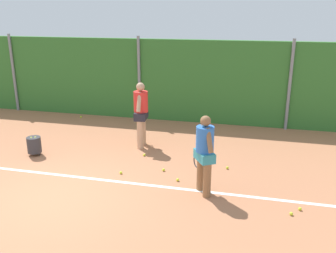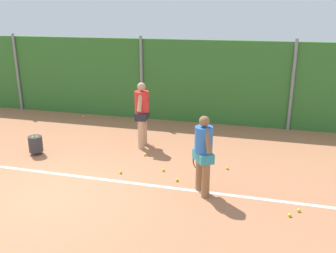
{
  "view_description": "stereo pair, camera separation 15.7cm",
  "coord_description": "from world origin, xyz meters",
  "px_view_note": "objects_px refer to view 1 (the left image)",
  "views": [
    {
      "loc": [
        3.91,
        -5.89,
        3.66
      ],
      "look_at": [
        1.94,
        2.12,
        1.02
      ],
      "focal_mm": 38.94,
      "sensor_mm": 36.0,
      "label": 1
    },
    {
      "loc": [
        4.06,
        -5.85,
        3.66
      ],
      "look_at": [
        1.94,
        2.12,
        1.02
      ],
      "focal_mm": 38.94,
      "sensor_mm": 36.0,
      "label": 2
    }
  ],
  "objects_px": {
    "player_midcourt": "(141,111)",
    "tennis_ball_3": "(144,155)",
    "tennis_ball_1": "(121,173)",
    "player_foreground_near": "(204,151)",
    "tennis_ball_2": "(164,170)",
    "tennis_ball_4": "(291,214)",
    "tennis_ball_6": "(81,117)",
    "tennis_ball_5": "(178,180)",
    "tennis_ball_0": "(227,168)",
    "tennis_ball_7": "(300,209)",
    "ball_hopper": "(34,145)"
  },
  "relations": [
    {
      "from": "ball_hopper",
      "to": "tennis_ball_4",
      "type": "bearing_deg",
      "value": -13.23
    },
    {
      "from": "ball_hopper",
      "to": "tennis_ball_0",
      "type": "relative_size",
      "value": 7.78
    },
    {
      "from": "player_foreground_near",
      "to": "player_midcourt",
      "type": "relative_size",
      "value": 0.93
    },
    {
      "from": "ball_hopper",
      "to": "tennis_ball_7",
      "type": "relative_size",
      "value": 7.78
    },
    {
      "from": "tennis_ball_4",
      "to": "tennis_ball_5",
      "type": "xyz_separation_m",
      "value": [
        -2.37,
        0.89,
        0.0
      ]
    },
    {
      "from": "tennis_ball_0",
      "to": "tennis_ball_1",
      "type": "xyz_separation_m",
      "value": [
        -2.4,
        -0.88,
        0.0
      ]
    },
    {
      "from": "player_midcourt",
      "to": "tennis_ball_2",
      "type": "height_order",
      "value": "player_midcourt"
    },
    {
      "from": "tennis_ball_3",
      "to": "tennis_ball_1",
      "type": "bearing_deg",
      "value": -99.78
    },
    {
      "from": "ball_hopper",
      "to": "tennis_ball_2",
      "type": "height_order",
      "value": "ball_hopper"
    },
    {
      "from": "tennis_ball_5",
      "to": "tennis_ball_6",
      "type": "xyz_separation_m",
      "value": [
        -4.44,
        4.12,
        0.0
      ]
    },
    {
      "from": "tennis_ball_1",
      "to": "tennis_ball_5",
      "type": "height_order",
      "value": "same"
    },
    {
      "from": "tennis_ball_3",
      "to": "tennis_ball_5",
      "type": "bearing_deg",
      "value": -46.45
    },
    {
      "from": "tennis_ball_4",
      "to": "tennis_ball_5",
      "type": "bearing_deg",
      "value": 159.44
    },
    {
      "from": "tennis_ball_3",
      "to": "tennis_ball_5",
      "type": "distance_m",
      "value": 1.7
    },
    {
      "from": "tennis_ball_3",
      "to": "tennis_ball_6",
      "type": "height_order",
      "value": "same"
    },
    {
      "from": "ball_hopper",
      "to": "tennis_ball_0",
      "type": "height_order",
      "value": "ball_hopper"
    },
    {
      "from": "tennis_ball_2",
      "to": "tennis_ball_5",
      "type": "xyz_separation_m",
      "value": [
        0.44,
        -0.44,
        0.0
      ]
    },
    {
      "from": "tennis_ball_1",
      "to": "tennis_ball_6",
      "type": "height_order",
      "value": "same"
    },
    {
      "from": "tennis_ball_2",
      "to": "tennis_ball_4",
      "type": "relative_size",
      "value": 1.0
    },
    {
      "from": "tennis_ball_4",
      "to": "tennis_ball_7",
      "type": "bearing_deg",
      "value": 51.87
    },
    {
      "from": "player_foreground_near",
      "to": "ball_hopper",
      "type": "xyz_separation_m",
      "value": [
        -4.64,
        1.01,
        -0.65
      ]
    },
    {
      "from": "tennis_ball_6",
      "to": "tennis_ball_1",
      "type": "bearing_deg",
      "value": -52.97
    },
    {
      "from": "player_midcourt",
      "to": "tennis_ball_1",
      "type": "relative_size",
      "value": 27.47
    },
    {
      "from": "ball_hopper",
      "to": "tennis_ball_6",
      "type": "relative_size",
      "value": 7.78
    },
    {
      "from": "tennis_ball_0",
      "to": "tennis_ball_7",
      "type": "relative_size",
      "value": 1.0
    },
    {
      "from": "player_midcourt",
      "to": "tennis_ball_3",
      "type": "relative_size",
      "value": 27.47
    },
    {
      "from": "ball_hopper",
      "to": "tennis_ball_4",
      "type": "height_order",
      "value": "ball_hopper"
    },
    {
      "from": "tennis_ball_5",
      "to": "tennis_ball_4",
      "type": "bearing_deg",
      "value": -20.56
    },
    {
      "from": "player_foreground_near",
      "to": "player_midcourt",
      "type": "bearing_deg",
      "value": 9.58
    },
    {
      "from": "tennis_ball_0",
      "to": "tennis_ball_6",
      "type": "height_order",
      "value": "same"
    },
    {
      "from": "player_midcourt",
      "to": "ball_hopper",
      "type": "bearing_deg",
      "value": 111.62
    },
    {
      "from": "tennis_ball_1",
      "to": "tennis_ball_7",
      "type": "height_order",
      "value": "same"
    },
    {
      "from": "tennis_ball_1",
      "to": "tennis_ball_7",
      "type": "distance_m",
      "value": 3.98
    },
    {
      "from": "tennis_ball_0",
      "to": "tennis_ball_5",
      "type": "xyz_separation_m",
      "value": [
        -1.02,
        -0.93,
        0.0
      ]
    },
    {
      "from": "ball_hopper",
      "to": "tennis_ball_3",
      "type": "bearing_deg",
      "value": 12.42
    },
    {
      "from": "player_midcourt",
      "to": "tennis_ball_2",
      "type": "relative_size",
      "value": 27.47
    },
    {
      "from": "tennis_ball_4",
      "to": "tennis_ball_5",
      "type": "relative_size",
      "value": 1.0
    },
    {
      "from": "tennis_ball_2",
      "to": "tennis_ball_3",
      "type": "xyz_separation_m",
      "value": [
        -0.73,
        0.79,
        0.0
      ]
    },
    {
      "from": "player_foreground_near",
      "to": "tennis_ball_7",
      "type": "bearing_deg",
      "value": -130.1
    },
    {
      "from": "tennis_ball_2",
      "to": "tennis_ball_3",
      "type": "distance_m",
      "value": 1.07
    },
    {
      "from": "tennis_ball_0",
      "to": "tennis_ball_4",
      "type": "xyz_separation_m",
      "value": [
        1.35,
        -1.82,
        0.0
      ]
    },
    {
      "from": "player_midcourt",
      "to": "tennis_ball_6",
      "type": "bearing_deg",
      "value": 47.72
    },
    {
      "from": "player_foreground_near",
      "to": "ball_hopper",
      "type": "height_order",
      "value": "player_foreground_near"
    },
    {
      "from": "tennis_ball_1",
      "to": "tennis_ball_4",
      "type": "height_order",
      "value": "same"
    },
    {
      "from": "tennis_ball_2",
      "to": "tennis_ball_3",
      "type": "bearing_deg",
      "value": 132.7
    },
    {
      "from": "tennis_ball_4",
      "to": "tennis_ball_6",
      "type": "relative_size",
      "value": 1.0
    },
    {
      "from": "tennis_ball_7",
      "to": "player_midcourt",
      "type": "bearing_deg",
      "value": 147.05
    },
    {
      "from": "tennis_ball_1",
      "to": "tennis_ball_7",
      "type": "bearing_deg",
      "value": -10.34
    },
    {
      "from": "tennis_ball_3",
      "to": "tennis_ball_0",
      "type": "bearing_deg",
      "value": -7.81
    },
    {
      "from": "tennis_ball_7",
      "to": "tennis_ball_4",
      "type": "bearing_deg",
      "value": -128.13
    }
  ]
}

